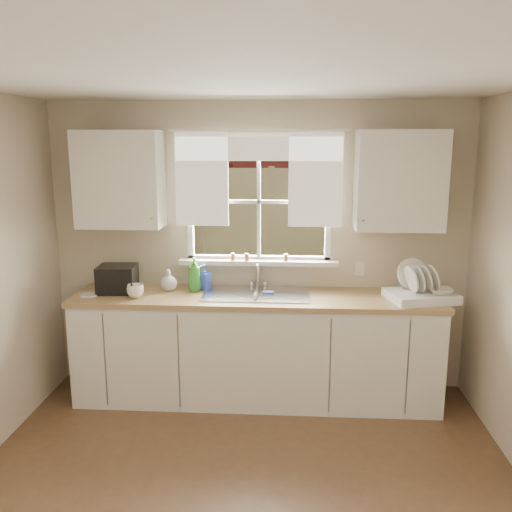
# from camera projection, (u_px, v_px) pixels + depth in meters

# --- Properties ---
(room_walls) EXTENTS (3.62, 4.02, 2.50)m
(room_walls) POSITION_uv_depth(u_px,v_px,m) (234.00, 329.00, 2.71)
(room_walls) COLOR beige
(room_walls) RESTS_ON ground
(ceiling) EXTENTS (3.60, 4.00, 0.02)m
(ceiling) POSITION_uv_depth(u_px,v_px,m) (233.00, 66.00, 2.51)
(ceiling) COLOR silver
(ceiling) RESTS_ON room_walls
(window) EXTENTS (1.38, 0.16, 1.06)m
(window) POSITION_uv_depth(u_px,v_px,m) (259.00, 221.00, 4.68)
(window) COLOR white
(window) RESTS_ON room_walls
(curtains) EXTENTS (1.50, 0.03, 0.81)m
(curtains) POSITION_uv_depth(u_px,v_px,m) (258.00, 169.00, 4.53)
(curtains) COLOR white
(curtains) RESTS_ON room_walls
(base_cabinets) EXTENTS (3.00, 0.62, 0.87)m
(base_cabinets) POSITION_uv_depth(u_px,v_px,m) (256.00, 349.00, 4.58)
(base_cabinets) COLOR silver
(base_cabinets) RESTS_ON ground
(countertop) EXTENTS (3.04, 0.65, 0.04)m
(countertop) POSITION_uv_depth(u_px,v_px,m) (256.00, 298.00, 4.49)
(countertop) COLOR #AA8555
(countertop) RESTS_ON base_cabinets
(upper_cabinet_left) EXTENTS (0.70, 0.33, 0.80)m
(upper_cabinet_left) POSITION_uv_depth(u_px,v_px,m) (120.00, 179.00, 4.50)
(upper_cabinet_left) COLOR silver
(upper_cabinet_left) RESTS_ON room_walls
(upper_cabinet_right) EXTENTS (0.70, 0.33, 0.80)m
(upper_cabinet_right) POSITION_uv_depth(u_px,v_px,m) (400.00, 181.00, 4.36)
(upper_cabinet_right) COLOR silver
(upper_cabinet_right) RESTS_ON room_walls
(wall_outlet) EXTENTS (0.08, 0.01, 0.12)m
(wall_outlet) POSITION_uv_depth(u_px,v_px,m) (360.00, 269.00, 4.69)
(wall_outlet) COLOR beige
(wall_outlet) RESTS_ON room_walls
(sill_jars) EXTENTS (0.50, 0.04, 0.06)m
(sill_jars) POSITION_uv_depth(u_px,v_px,m) (255.00, 257.00, 4.68)
(sill_jars) COLOR brown
(sill_jars) RESTS_ON window
(backyard) EXTENTS (20.00, 10.00, 6.13)m
(backyard) POSITION_uv_depth(u_px,v_px,m) (308.00, 74.00, 10.50)
(backyard) COLOR #335421
(backyard) RESTS_ON ground
(sink) EXTENTS (0.88, 0.52, 0.40)m
(sink) POSITION_uv_depth(u_px,v_px,m) (256.00, 303.00, 4.53)
(sink) COLOR #B7B7BC
(sink) RESTS_ON countertop
(dish_rack) EXTENTS (0.59, 0.50, 0.32)m
(dish_rack) POSITION_uv_depth(u_px,v_px,m) (420.00, 292.00, 4.34)
(dish_rack) COLOR white
(dish_rack) RESTS_ON countertop
(bowl) EXTENTS (0.19, 0.19, 0.05)m
(bowl) POSITION_uv_depth(u_px,v_px,m) (440.00, 291.00, 4.28)
(bowl) COLOR white
(bowl) RESTS_ON dish_rack
(soap_bottle_a) EXTENTS (0.13, 0.13, 0.29)m
(soap_bottle_a) POSITION_uv_depth(u_px,v_px,m) (194.00, 274.00, 4.58)
(soap_bottle_a) COLOR #358F2F
(soap_bottle_a) RESTS_ON countertop
(soap_bottle_b) EXTENTS (0.13, 0.13, 0.22)m
(soap_bottle_b) POSITION_uv_depth(u_px,v_px,m) (204.00, 277.00, 4.65)
(soap_bottle_b) COLOR blue
(soap_bottle_b) RESTS_ON countertop
(soap_bottle_c) EXTENTS (0.14, 0.14, 0.18)m
(soap_bottle_c) POSITION_uv_depth(u_px,v_px,m) (169.00, 280.00, 4.61)
(soap_bottle_c) COLOR beige
(soap_bottle_c) RESTS_ON countertop
(saucer) EXTENTS (0.16, 0.16, 0.01)m
(saucer) POSITION_uv_depth(u_px,v_px,m) (89.00, 294.00, 4.49)
(saucer) COLOR silver
(saucer) RESTS_ON countertop
(cup) EXTENTS (0.14, 0.14, 0.11)m
(cup) POSITION_uv_depth(u_px,v_px,m) (135.00, 291.00, 4.41)
(cup) COLOR white
(cup) RESTS_ON countertop
(black_appliance) EXTENTS (0.33, 0.29, 0.23)m
(black_appliance) POSITION_uv_depth(u_px,v_px,m) (117.00, 279.00, 4.57)
(black_appliance) COLOR black
(black_appliance) RESTS_ON countertop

